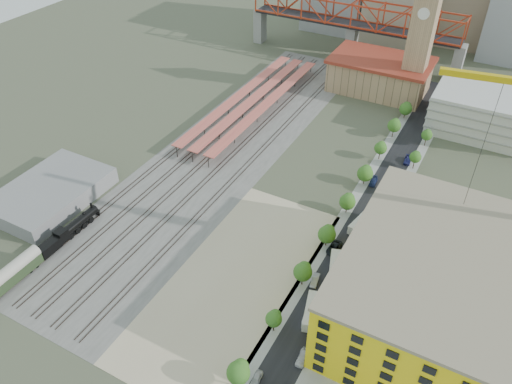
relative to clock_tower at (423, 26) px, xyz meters
The scene contains 31 objects.
ground 85.36m from the clock_tower, 95.71° to the right, with size 400.00×400.00×0.00m, color #474C38.
ballast_strip 81.63m from the clock_tower, 125.15° to the right, with size 36.00×165.00×0.06m, color #605E59.
dirt_lot 115.74m from the clock_tower, 96.14° to the right, with size 28.00×67.00×0.06m, color tan.
street_asphalt 71.48m from the clock_tower, 82.98° to the right, with size 12.00×170.00×0.06m, color black.
sidewalk_west 71.08m from the clock_tower, 87.80° to the right, with size 3.00×170.00×0.04m, color gray.
sidewalk_east 72.31m from the clock_tower, 78.27° to the right, with size 3.00×170.00×0.04m, color gray.
construction_pad 110.41m from the clock_tower, 69.69° to the right, with size 50.00×90.00×0.06m, color gray.
rail_tracks 82.57m from the clock_tower, 126.24° to the right, with size 26.56×160.00×0.18m.
platform_canopies 65.08m from the clock_tower, 144.47° to the right, with size 16.00×80.00×4.12m.
station_hall 25.65m from the clock_tower, behind, with size 38.00×24.00×13.10m.
clock_tower is the anchor object (origin of this frame).
parking_garage 36.81m from the clock_tower, 19.64° to the right, with size 34.00×26.00×14.00m, color silver.
truss_bridge 42.56m from the clock_tower, 142.85° to the left, with size 94.00×9.60×25.60m.
construction_building 107.36m from the clock_tower, 71.22° to the right, with size 44.60×50.60×18.80m.
warehouse 135.13m from the clock_tower, 123.93° to the right, with size 22.00×32.00×5.00m, color gray.
street_trees 80.70m from the clock_tower, 83.91° to the right, with size 15.40×124.40×8.00m.
distant_hills 213.32m from the clock_tower, 78.30° to the left, with size 647.00×264.00×227.00m.
locomotive 134.41m from the clock_tower, 116.12° to the right, with size 2.77×21.39×5.35m.
coach 151.94m from the clock_tower, 112.79° to the right, with size 3.07×17.82×5.59m.
site_trailer_a 115.93m from the clock_tower, 85.93° to the right, with size 2.59×9.86×2.70m, color silver.
site_trailer_b 115.72m from the clock_tower, 85.92° to the right, with size 2.34×8.89×2.43m, color silver.
site_trailer_c 101.70m from the clock_tower, 85.32° to the right, with size 2.72×10.33×2.83m, color silver.
site_trailer_d 83.68m from the clock_tower, 84.19° to the right, with size 2.57×9.75×2.67m, color silver.
car_0 135.43m from the clock_tower, 87.84° to the right, with size 1.67×4.15×1.41m, color silver.
car_1 106.86m from the clock_tower, 87.22° to the right, with size 1.57×4.50×1.48m, color #A8A8AE.
car_2 94.96m from the clock_tower, 86.84° to the right, with size 2.61×5.65×1.57m, color black.
car_3 64.99m from the clock_tower, 85.11° to the right, with size 1.94×4.77×1.38m, color navy.
car_4 127.22m from the clock_tower, 84.92° to the right, with size 1.89×4.69×1.60m, color silver.
car_5 86.13m from the clock_tower, 82.24° to the right, with size 1.42×4.06×1.34m, color gray.
car_6 72.77m from the clock_tower, 80.58° to the right, with size 2.47×5.35×1.49m, color black.
car_7 52.00m from the clock_tower, 75.46° to the right, with size 2.02×4.97×1.44m, color navy.
Camera 1 is at (38.88, -100.36, 90.54)m, focal length 35.00 mm.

